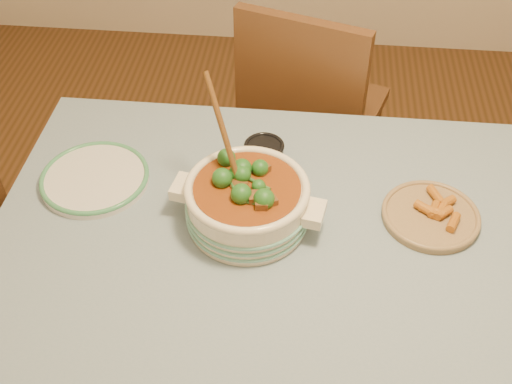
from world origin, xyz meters
TOP-DOWN VIEW (x-y plane):
  - dining_table at (0.00, 0.00)m, footprint 1.68×1.08m
  - stew_casserole at (-0.19, 0.06)m, footprint 0.40×0.35m
  - white_plate at (-0.62, 0.16)m, footprint 0.30×0.30m
  - condiment_bowl at (-0.17, 0.30)m, footprint 0.13×0.13m
  - fried_plate at (0.28, 0.11)m, footprint 0.32×0.32m
  - chair_far at (-0.05, 0.83)m, footprint 0.57×0.57m

SIDE VIEW (x-z plane):
  - chair_far at x=-0.05m, z-range 0.07..1.04m
  - dining_table at x=0.00m, z-range 0.29..1.04m
  - white_plate at x=-0.62m, z-range 0.76..0.78m
  - fried_plate at x=0.28m, z-range 0.75..0.79m
  - condiment_bowl at x=-0.17m, z-range 0.76..0.82m
  - stew_casserole at x=-0.19m, z-range 0.65..1.02m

